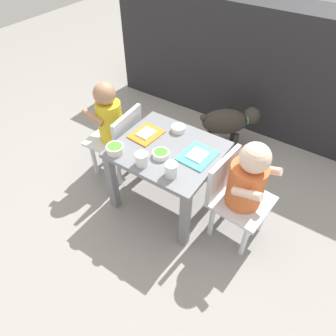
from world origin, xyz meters
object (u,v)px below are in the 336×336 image
(food_tray_right, at_px, (198,156))
(cereal_bowl_left_side, at_px, (115,149))
(dining_table, at_px, (168,159))
(seated_child_left, at_px, (112,122))
(water_cup_right, at_px, (171,170))
(seated_child_right, at_px, (245,182))
(cereal_bowl_right_side, at_px, (161,154))
(dog, at_px, (229,121))
(veggie_bowl_near, at_px, (178,128))
(water_cup_left, at_px, (142,160))
(food_tray_left, at_px, (146,134))

(food_tray_right, bearing_deg, cereal_bowl_left_side, -150.88)
(dining_table, distance_m, food_tray_right, 0.19)
(dining_table, xyz_separation_m, seated_child_left, (-0.43, 0.04, 0.06))
(water_cup_right, bearing_deg, seated_child_right, 29.40)
(water_cup_right, relative_size, cereal_bowl_right_side, 0.83)
(seated_child_left, distance_m, cereal_bowl_left_side, 0.31)
(dog, xyz_separation_m, cereal_bowl_right_side, (-0.05, -0.76, 0.23))
(dining_table, bearing_deg, seated_child_left, 175.19)
(water_cup_right, xyz_separation_m, cereal_bowl_left_side, (-0.34, -0.02, -0.01))
(dining_table, height_order, cereal_bowl_right_side, cereal_bowl_right_side)
(seated_child_right, relative_size, dog, 1.65)
(dining_table, bearing_deg, seated_child_right, 1.96)
(cereal_bowl_left_side, height_order, veggie_bowl_near, cereal_bowl_left_side)
(water_cup_right, bearing_deg, dog, 94.64)
(cereal_bowl_right_side, bearing_deg, water_cup_left, -113.52)
(food_tray_left, relative_size, water_cup_right, 2.52)
(food_tray_left, bearing_deg, veggie_bowl_near, 45.17)
(seated_child_left, bearing_deg, water_cup_left, -28.37)
(food_tray_left, relative_size, food_tray_right, 0.95)
(seated_child_left, relative_size, water_cup_right, 8.86)
(dog, bearing_deg, cereal_bowl_left_side, -107.09)
(food_tray_right, bearing_deg, food_tray_left, 180.00)
(dog, xyz_separation_m, cereal_bowl_left_side, (-0.27, -0.87, 0.23))
(seated_child_left, xyz_separation_m, seated_child_right, (0.87, -0.02, 0.00))
(seated_child_left, xyz_separation_m, food_tray_right, (0.60, -0.01, 0.03))
(dining_table, distance_m, water_cup_right, 0.23)
(veggie_bowl_near, bearing_deg, food_tray_left, -134.83)
(seated_child_left, xyz_separation_m, cereal_bowl_right_side, (0.44, -0.11, 0.04))
(seated_child_right, relative_size, cereal_bowl_left_side, 6.86)
(water_cup_left, bearing_deg, seated_child_left, 151.63)
(cereal_bowl_left_side, bearing_deg, veggie_bowl_near, 62.73)
(water_cup_right, bearing_deg, dining_table, 128.20)
(cereal_bowl_left_side, xyz_separation_m, veggie_bowl_near, (0.17, 0.34, -0.00))
(seated_child_right, height_order, cereal_bowl_left_side, seated_child_right)
(water_cup_left, xyz_separation_m, veggie_bowl_near, (0.00, 0.34, -0.01))
(food_tray_right, relative_size, cereal_bowl_left_side, 2.07)
(seated_child_left, bearing_deg, dining_table, -4.81)
(food_tray_left, distance_m, cereal_bowl_right_side, 0.20)
(dining_table, bearing_deg, food_tray_right, 9.77)
(seated_child_left, xyz_separation_m, food_tray_left, (0.27, -0.01, 0.03))
(seated_child_left, bearing_deg, food_tray_right, -0.78)
(food_tray_left, xyz_separation_m, food_tray_right, (0.33, 0.00, -0.00))
(food_tray_left, bearing_deg, water_cup_left, -58.38)
(food_tray_left, height_order, water_cup_right, water_cup_right)
(seated_child_right, height_order, water_cup_right, seated_child_right)
(seated_child_right, bearing_deg, seated_child_left, 178.58)
(seated_child_left, xyz_separation_m, veggie_bowl_near, (0.40, 0.12, 0.04))
(seated_child_left, xyz_separation_m, dog, (0.49, 0.65, -0.19))
(cereal_bowl_right_side, bearing_deg, water_cup_right, -35.46)
(seated_child_right, distance_m, veggie_bowl_near, 0.49)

